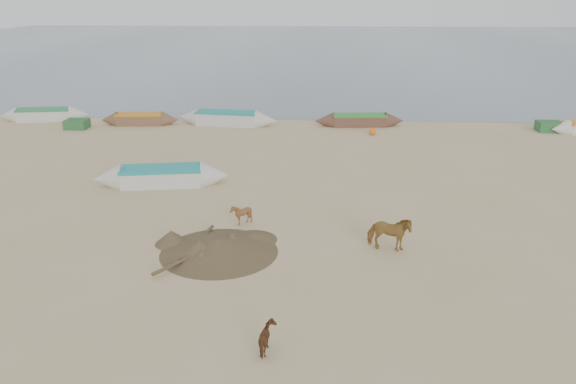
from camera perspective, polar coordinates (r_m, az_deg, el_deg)
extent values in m
plane|color=tan|center=(18.94, -0.73, -6.91)|extent=(140.00, 140.00, 0.00)
plane|color=slate|center=(99.27, 2.77, 14.65)|extent=(160.00, 160.00, 0.00)
imported|color=olive|center=(19.64, 10.23, -4.17)|extent=(1.62, 0.97, 1.28)
imported|color=brown|center=(21.65, -4.79, -2.25)|extent=(0.79, 0.71, 0.85)
imported|color=brown|center=(14.34, -1.98, -14.68)|extent=(0.86, 0.91, 0.74)
cone|color=brown|center=(19.50, -7.03, -5.41)|extent=(4.54, 4.54, 0.51)
cube|color=#295C2F|center=(39.76, -20.65, 6.48)|extent=(1.40, 1.20, 0.60)
sphere|color=orange|center=(35.92, 8.57, 6.10)|extent=(0.44, 0.44, 0.44)
cube|color=slate|center=(40.46, -7.40, 7.75)|extent=(1.20, 1.10, 0.56)
cube|color=#2B6133|center=(40.18, 25.00, 6.06)|extent=(1.50, 1.20, 0.64)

